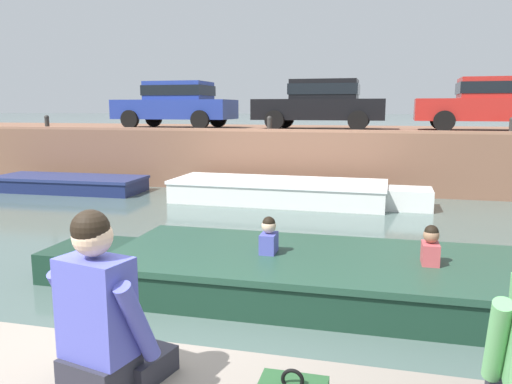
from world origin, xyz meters
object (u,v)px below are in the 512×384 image
object	(u,v)px
boat_moored_west_navy	(63,184)
mooring_bollard_east	(512,125)
car_leftmost_blue	(177,103)
boat_moored_central_white	(288,192)
mooring_bollard_mid	(269,123)
bottle_drink	(83,361)
motorboat_passing	(313,274)
person_seated_right	(104,321)
car_centre_red	(493,102)
car_left_inner_black	(321,102)
mooring_bollard_west	(47,121)

from	to	relation	value
boat_moored_west_navy	mooring_bollard_east	world-z (taller)	mooring_bollard_east
car_leftmost_blue	boat_moored_west_navy	bearing A→B (deg)	-121.36
boat_moored_west_navy	car_leftmost_blue	bearing A→B (deg)	58.64
boat_moored_central_white	mooring_bollard_mid	xyz separation A→B (m)	(-0.89, 1.77, 1.67)
bottle_drink	motorboat_passing	bearing A→B (deg)	79.48
car_leftmost_blue	person_seated_right	distance (m)	14.95
car_centre_red	person_seated_right	world-z (taller)	car_centre_red
motorboat_passing	boat_moored_central_white	bearing A→B (deg)	103.22
motorboat_passing	car_centre_red	bearing A→B (deg)	68.21
boat_moored_west_navy	motorboat_passing	xyz separation A→B (m)	(8.13, -6.33, 0.04)
boat_moored_west_navy	mooring_bollard_east	xyz separation A→B (m)	(12.17, 1.58, 1.74)
car_left_inner_black	person_seated_right	world-z (taller)	car_left_inner_black
bottle_drink	person_seated_right	bearing A→B (deg)	-19.71
person_seated_right	car_centre_red	bearing A→B (deg)	72.09
motorboat_passing	mooring_bollard_east	xyz separation A→B (m)	(4.04, 7.91, 1.70)
car_leftmost_blue	mooring_bollard_east	size ratio (longest dim) A/B	9.04
boat_moored_central_white	mooring_bollard_west	world-z (taller)	mooring_bollard_west
motorboat_passing	person_seated_right	world-z (taller)	person_seated_right
car_centre_red	mooring_bollard_west	bearing A→B (deg)	-171.99
car_left_inner_black	person_seated_right	distance (m)	13.93
boat_moored_west_navy	mooring_bollard_west	bearing A→B (deg)	134.68
mooring_bollard_west	person_seated_right	distance (m)	15.05
boat_moored_west_navy	car_left_inner_black	bearing A→B (deg)	26.42
boat_moored_central_white	mooring_bollard_west	xyz separation A→B (m)	(-8.24, 1.77, 1.67)
car_leftmost_blue	person_seated_right	bearing A→B (deg)	-68.57
boat_moored_west_navy	bottle_drink	bearing A→B (deg)	-54.36
mooring_bollard_west	bottle_drink	bearing A→B (deg)	-53.01
motorboat_passing	car_leftmost_blue	bearing A→B (deg)	121.39
person_seated_right	mooring_bollard_mid	bearing A→B (deg)	98.49
car_centre_red	mooring_bollard_east	xyz separation A→B (m)	(0.11, -1.91, -0.61)
boat_moored_west_navy	car_centre_red	distance (m)	12.77
person_seated_right	car_leftmost_blue	bearing A→B (deg)	111.43
boat_moored_west_navy	mooring_bollard_east	distance (m)	12.39
boat_moored_west_navy	car_left_inner_black	world-z (taller)	car_left_inner_black
car_left_inner_black	car_centre_red	bearing A→B (deg)	-0.02
motorboat_passing	person_seated_right	distance (m)	4.21
car_centre_red	mooring_bollard_mid	world-z (taller)	car_centre_red
mooring_bollard_east	car_leftmost_blue	bearing A→B (deg)	169.19
mooring_bollard_east	motorboat_passing	bearing A→B (deg)	-117.06
car_leftmost_blue	person_seated_right	xyz separation A→B (m)	(5.44, -13.86, -1.25)
motorboat_passing	person_seated_right	xyz separation A→B (m)	(-0.55, -4.04, 1.05)
boat_moored_central_white	person_seated_right	xyz separation A→B (m)	(0.89, -10.18, 1.02)
bottle_drink	boat_moored_west_navy	bearing A→B (deg)	125.64
car_left_inner_black	bottle_drink	bearing A→B (deg)	-88.54
car_leftmost_blue	mooring_bollard_mid	bearing A→B (deg)	-27.64
boat_moored_central_white	car_left_inner_black	xyz separation A→B (m)	(0.35, 3.69, 2.28)
mooring_bollard_west	mooring_bollard_mid	bearing A→B (deg)	0.00
boat_moored_central_white	car_left_inner_black	size ratio (longest dim) A/B	1.59
car_leftmost_blue	car_left_inner_black	distance (m)	4.91
person_seated_right	mooring_bollard_east	bearing A→B (deg)	68.97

